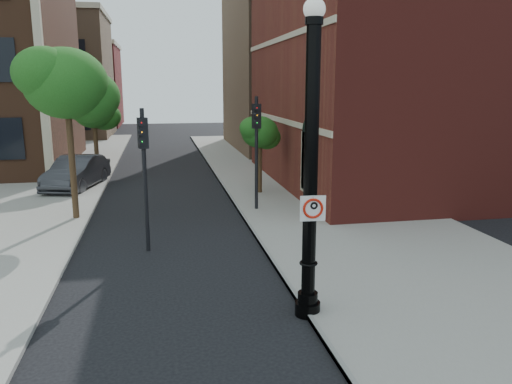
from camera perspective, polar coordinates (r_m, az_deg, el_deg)
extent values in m
plane|color=black|center=(12.36, -4.68, -13.10)|extent=(120.00, 120.00, 0.00)
cube|color=gray|center=(22.90, 7.51, -1.09)|extent=(8.00, 60.00, 0.12)
cube|color=gray|center=(30.60, -25.69, 1.15)|extent=(10.00, 50.00, 0.12)
cube|color=gray|center=(21.99, -2.31, -1.52)|extent=(0.10, 60.00, 0.14)
cube|color=maroon|center=(30.44, 23.91, 12.53)|extent=(22.00, 16.00, 12.00)
cube|color=black|center=(21.28, 5.84, 3.27)|extent=(0.08, 1.40, 2.40)
cube|color=#BFB394|center=(25.92, 2.72, 8.24)|extent=(0.06, 16.00, 0.25)
cube|color=#BFB394|center=(25.96, 2.81, 17.08)|extent=(0.06, 16.00, 0.25)
cube|color=#BFB394|center=(28.77, -23.52, 14.64)|extent=(0.40, 0.40, 14.00)
cube|color=#846248|center=(56.18, -22.67, 11.99)|extent=(12.00, 12.00, 12.00)
cube|color=maroon|center=(69.96, -20.35, 11.20)|extent=(12.00, 12.00, 10.00)
cube|color=#846248|center=(44.59, 11.98, 14.13)|extent=(22.00, 14.00, 14.00)
cylinder|color=black|center=(12.01, 5.90, -13.08)|extent=(0.59, 0.59, 0.32)
cylinder|color=black|center=(11.90, 5.93, -11.92)|extent=(0.47, 0.47, 0.27)
cylinder|color=black|center=(11.03, 6.26, 2.32)|extent=(0.32, 0.32, 6.15)
torus|color=black|center=(11.58, 6.02, -8.09)|extent=(0.42, 0.42, 0.06)
cylinder|color=black|center=(10.94, 6.67, 18.85)|extent=(0.38, 0.38, 0.16)
sphere|color=silver|center=(10.97, 6.70, 20.06)|extent=(0.47, 0.47, 0.47)
cube|color=white|center=(11.03, 6.51, -1.87)|extent=(0.58, 0.06, 0.58)
cube|color=black|center=(10.97, 6.54, -0.54)|extent=(0.57, 0.05, 0.05)
cube|color=black|center=(11.09, 6.48, -3.19)|extent=(0.57, 0.05, 0.05)
cube|color=black|center=(10.97, 5.17, -1.92)|extent=(0.05, 0.01, 0.58)
cube|color=black|center=(11.09, 7.84, -1.83)|extent=(0.05, 0.01, 0.58)
torus|color=#BD1807|center=(11.03, 6.51, -1.87)|extent=(0.46, 0.09, 0.46)
cube|color=#BD1807|center=(11.03, 6.51, -1.87)|extent=(0.33, 0.03, 0.33)
cube|color=black|center=(11.02, 6.24, -1.88)|extent=(0.05, 0.01, 0.27)
torus|color=black|center=(11.02, 6.64, -1.55)|extent=(0.18, 0.07, 0.18)
cylinder|color=black|center=(10.97, 6.54, -0.56)|extent=(0.03, 0.02, 0.03)
imported|color=#303035|center=(27.29, -19.80, 2.12)|extent=(2.99, 5.43, 1.69)
cylinder|color=black|center=(16.09, -12.56, 1.18)|extent=(0.13, 0.13, 4.57)
cube|color=black|center=(15.88, -12.81, 6.59)|extent=(0.35, 0.33, 0.95)
sphere|color=#E50505|center=(15.71, -13.03, 7.74)|extent=(0.17, 0.17, 0.17)
sphere|color=#FF8C00|center=(15.73, -12.98, 6.70)|extent=(0.17, 0.17, 0.17)
sphere|color=#00E519|center=(15.76, -12.93, 5.67)|extent=(0.17, 0.17, 0.17)
cylinder|color=black|center=(20.76, 0.05, 4.24)|extent=(0.14, 0.14, 4.81)
cube|color=black|center=(20.60, 0.05, 8.66)|extent=(0.36, 0.35, 1.00)
sphere|color=#E50505|center=(20.42, 0.02, 9.61)|extent=(0.18, 0.18, 0.18)
sphere|color=#FF8C00|center=(20.44, 0.02, 8.77)|extent=(0.18, 0.18, 0.18)
sphere|color=#00E519|center=(20.46, 0.02, 7.93)|extent=(0.18, 0.18, 0.18)
cylinder|color=#999999|center=(20.12, 6.36, 3.64)|extent=(0.09, 0.09, 4.62)
cylinder|color=#382416|center=(20.56, -20.30, 3.62)|extent=(0.24, 0.24, 4.97)
ellipsoid|color=#1C4E14|center=(20.37, -20.90, 11.53)|extent=(3.12, 3.12, 2.65)
ellipsoid|color=#1C4E14|center=(20.83, -18.58, 10.32)|extent=(2.41, 2.41, 2.05)
ellipsoid|color=#1C4E14|center=(20.07, -23.02, 12.39)|extent=(2.27, 2.27, 1.93)
cylinder|color=#382416|center=(29.06, -17.79, 4.77)|extent=(0.24, 0.24, 3.64)
ellipsoid|color=#1C4E14|center=(28.88, -18.06, 8.86)|extent=(2.29, 2.29, 1.95)
ellipsoid|color=#1C4E14|center=(29.26, -16.89, 8.25)|extent=(1.77, 1.77, 1.50)
ellipsoid|color=#1C4E14|center=(28.62, -19.10, 9.29)|extent=(1.66, 1.66, 1.42)
cylinder|color=#382416|center=(24.19, 0.41, 3.02)|extent=(0.24, 0.24, 2.85)
ellipsoid|color=#1C4E14|center=(23.99, 0.42, 6.86)|extent=(1.79, 1.79, 1.52)
ellipsoid|color=#1C4E14|center=(24.41, 1.21, 6.28)|extent=(1.38, 1.38, 1.18)
ellipsoid|color=#1C4E14|center=(23.66, -0.34, 7.28)|extent=(1.30, 1.30, 1.11)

